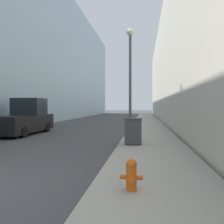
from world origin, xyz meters
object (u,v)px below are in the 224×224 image
object	(u,v)px
lamppost	(130,73)
pickup_truck	(24,119)
trash_bin	(133,131)
fire_hydrant	(131,174)

from	to	relation	value
lamppost	pickup_truck	world-z (taller)	lamppost
trash_bin	lamppost	world-z (taller)	lamppost
lamppost	pickup_truck	xyz separation A→B (m)	(-6.82, 1.31, -2.63)
fire_hydrant	trash_bin	bearing A→B (deg)	92.18
fire_hydrant	pickup_truck	bearing A→B (deg)	125.88
trash_bin	lamppost	distance (m)	4.13
lamppost	pickup_truck	distance (m)	7.43
fire_hydrant	trash_bin	world-z (taller)	trash_bin
trash_bin	lamppost	bearing A→B (deg)	95.85
fire_hydrant	trash_bin	size ratio (longest dim) A/B	0.55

